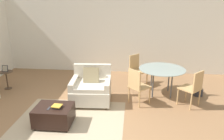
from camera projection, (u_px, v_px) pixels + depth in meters
name	position (u px, v px, depth m)	size (l,w,h in m)	color
ground_plane	(77.00, 140.00, 4.00)	(20.00, 20.00, 0.00)	#936B47
wall_back	(104.00, 32.00, 7.37)	(12.00, 0.06, 2.75)	white
area_rug	(71.00, 119.00, 4.70)	(2.27, 1.76, 0.01)	tan
armchair	(91.00, 88.00, 5.41)	(1.00, 0.94, 0.87)	beige
ottoman	(54.00, 115.00, 4.43)	(0.74, 0.59, 0.40)	black
book_stack	(57.00, 106.00, 4.33)	(0.20, 0.19, 0.05)	black
tv_remote_primary	(49.00, 108.00, 4.30)	(0.06, 0.14, 0.01)	#333338
side_table	(6.00, 77.00, 6.15)	(0.37, 0.37, 0.52)	#4C3828
picture_frame	(5.00, 68.00, 6.07)	(0.16, 0.07, 0.18)	black
dining_table	(162.00, 71.00, 5.72)	(1.21, 1.21, 0.72)	#8C9E99
dining_chair_near_left	(137.00, 84.00, 5.20)	(0.59, 0.59, 0.90)	tan
dining_chair_near_right	(193.00, 86.00, 5.09)	(0.59, 0.59, 0.90)	tan
dining_chair_far_left	(137.00, 68.00, 6.44)	(0.59, 0.59, 0.90)	tan
potted_plant_small	(199.00, 88.00, 5.76)	(0.25, 0.25, 0.75)	#333338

